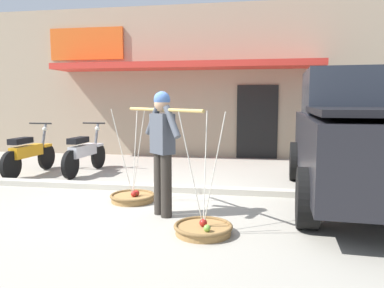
{
  "coord_description": "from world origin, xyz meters",
  "views": [
    {
      "loc": [
        1.67,
        -5.55,
        1.56
      ],
      "look_at": [
        0.61,
        0.6,
        0.85
      ],
      "focal_mm": 35.08,
      "sensor_mm": 36.0,
      "label": 1
    }
  ],
  "objects_px": {
    "fruit_vendor": "(162,145)",
    "motorcycle_nearest_shop": "(29,153)",
    "motorcycle_second_in_row": "(84,153)",
    "parked_truck": "(365,135)",
    "fruit_basket_left_side": "(133,197)",
    "fruit_basket_right_side": "(203,228)"
  },
  "relations": [
    {
      "from": "fruit_vendor",
      "to": "motorcycle_nearest_shop",
      "type": "height_order",
      "value": "fruit_vendor"
    },
    {
      "from": "motorcycle_second_in_row",
      "to": "parked_truck",
      "type": "distance_m",
      "value": 5.52
    },
    {
      "from": "motorcycle_second_in_row",
      "to": "parked_truck",
      "type": "relative_size",
      "value": 0.38
    },
    {
      "from": "fruit_vendor",
      "to": "motorcycle_nearest_shop",
      "type": "bearing_deg",
      "value": 146.49
    },
    {
      "from": "motorcycle_nearest_shop",
      "to": "parked_truck",
      "type": "bearing_deg",
      "value": -8.78
    },
    {
      "from": "motorcycle_second_in_row",
      "to": "fruit_basket_right_side",
      "type": "bearing_deg",
      "value": -46.91
    },
    {
      "from": "fruit_basket_left_side",
      "to": "motorcycle_nearest_shop",
      "type": "bearing_deg",
      "value": 149.31
    },
    {
      "from": "parked_truck",
      "to": "motorcycle_second_in_row",
      "type": "bearing_deg",
      "value": 166.34
    },
    {
      "from": "fruit_vendor",
      "to": "parked_truck",
      "type": "bearing_deg",
      "value": 24.73
    },
    {
      "from": "motorcycle_second_in_row",
      "to": "fruit_vendor",
      "type": "bearing_deg",
      "value": -47.61
    },
    {
      "from": "motorcycle_nearest_shop",
      "to": "motorcycle_second_in_row",
      "type": "bearing_deg",
      "value": 14.82
    },
    {
      "from": "fruit_basket_left_side",
      "to": "parked_truck",
      "type": "height_order",
      "value": "parked_truck"
    },
    {
      "from": "motorcycle_nearest_shop",
      "to": "motorcycle_second_in_row",
      "type": "xyz_separation_m",
      "value": [
        1.13,
        0.3,
        0.0
      ]
    },
    {
      "from": "fruit_basket_left_side",
      "to": "parked_truck",
      "type": "relative_size",
      "value": 0.3
    },
    {
      "from": "motorcycle_second_in_row",
      "to": "parked_truck",
      "type": "bearing_deg",
      "value": -13.66
    },
    {
      "from": "fruit_vendor",
      "to": "fruit_basket_left_side",
      "type": "height_order",
      "value": "fruit_vendor"
    },
    {
      "from": "motorcycle_second_in_row",
      "to": "motorcycle_nearest_shop",
      "type": "bearing_deg",
      "value": -165.18
    },
    {
      "from": "fruit_basket_left_side",
      "to": "motorcycle_second_in_row",
      "type": "height_order",
      "value": "fruit_basket_left_side"
    },
    {
      "from": "fruit_vendor",
      "to": "motorcycle_second_in_row",
      "type": "relative_size",
      "value": 0.93
    },
    {
      "from": "fruit_basket_right_side",
      "to": "motorcycle_nearest_shop",
      "type": "height_order",
      "value": "fruit_basket_right_side"
    },
    {
      "from": "fruit_basket_right_side",
      "to": "parked_truck",
      "type": "bearing_deg",
      "value": 40.99
    },
    {
      "from": "fruit_vendor",
      "to": "fruit_basket_right_side",
      "type": "height_order",
      "value": "fruit_vendor"
    }
  ]
}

